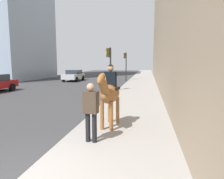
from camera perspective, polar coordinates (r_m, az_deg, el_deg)
mounted_horse_near at (r=7.13m, az=-0.66°, el=-0.86°), size 2.15×0.70×2.24m
pedestrian_greeting at (r=5.83m, az=-5.90°, el=-5.31°), size 0.31×0.43×1.70m
car_mid_lane at (r=27.28m, az=-10.63°, el=3.95°), size 4.20×1.99×1.44m
traffic_light_near_curb at (r=16.19m, az=-0.74°, el=7.54°), size 0.20×0.44×3.55m
traffic_light_far_curb at (r=26.59m, az=3.76°, el=7.67°), size 0.20×0.44×3.67m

